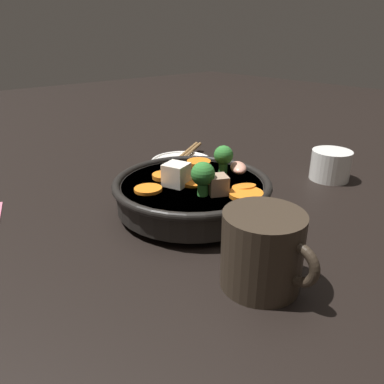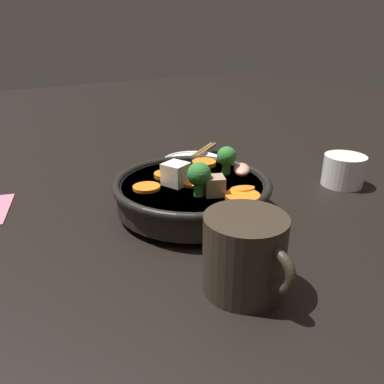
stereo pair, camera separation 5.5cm
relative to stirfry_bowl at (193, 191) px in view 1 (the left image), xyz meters
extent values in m
plane|color=black|center=(0.00, 0.00, -0.03)|extent=(3.00, 3.00, 0.00)
cylinder|color=black|center=(0.00, 0.00, -0.03)|extent=(0.12, 0.12, 0.01)
cylinder|color=black|center=(0.00, 0.00, -0.01)|extent=(0.22, 0.22, 0.04)
torus|color=black|center=(0.00, 0.00, 0.01)|extent=(0.23, 0.23, 0.01)
cylinder|color=brown|center=(0.00, 0.00, 0.00)|extent=(0.20, 0.20, 0.02)
cylinder|color=orange|center=(-0.02, -0.07, 0.01)|extent=(0.05, 0.05, 0.01)
cylinder|color=orange|center=(-0.05, 0.06, 0.02)|extent=(0.05, 0.05, 0.01)
cylinder|color=orange|center=(0.00, 0.00, 0.01)|extent=(0.05, 0.05, 0.01)
cylinder|color=orange|center=(0.06, 0.04, 0.01)|extent=(0.04, 0.04, 0.01)
cylinder|color=orange|center=(-0.04, -0.02, 0.02)|extent=(0.05, 0.05, 0.01)
cylinder|color=orange|center=(0.08, 0.02, 0.02)|extent=(0.06, 0.06, 0.01)
cylinder|color=green|center=(0.00, 0.06, 0.02)|extent=(0.01, 0.01, 0.02)
sphere|color=#2D752D|center=(0.00, 0.06, 0.04)|extent=(0.03, 0.03, 0.03)
cylinder|color=green|center=(0.04, -0.02, 0.02)|extent=(0.01, 0.01, 0.02)
sphere|color=#2D752D|center=(0.04, -0.02, 0.04)|extent=(0.03, 0.03, 0.03)
cube|color=#9E7F66|center=(0.05, 0.00, 0.03)|extent=(0.03, 0.03, 0.03)
cube|color=silver|center=(-0.01, -0.02, 0.03)|extent=(0.04, 0.04, 0.03)
ellipsoid|color=#EA9E84|center=(0.01, 0.08, 0.02)|extent=(0.05, 0.05, 0.02)
cylinder|color=white|center=(-0.17, 0.12, -0.03)|extent=(0.12, 0.12, 0.01)
torus|color=white|center=(-0.17, 0.12, -0.02)|extent=(0.12, 0.12, 0.01)
cylinder|color=white|center=(0.07, 0.28, -0.01)|extent=(0.07, 0.07, 0.05)
cylinder|color=brown|center=(0.07, 0.28, 0.01)|extent=(0.06, 0.06, 0.00)
cylinder|color=#33281E|center=(0.18, -0.06, 0.01)|extent=(0.08, 0.08, 0.08)
torus|color=#33281E|center=(0.22, -0.06, 0.01)|extent=(0.05, 0.01, 0.05)
cylinder|color=olive|center=(-0.17, 0.12, -0.02)|extent=(0.11, 0.19, 0.01)
cylinder|color=olive|center=(-0.17, 0.12, -0.02)|extent=(0.11, 0.19, 0.01)
camera|label=1|loc=(0.38, -0.34, 0.22)|focal=35.00mm
camera|label=2|loc=(0.41, -0.29, 0.22)|focal=35.00mm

